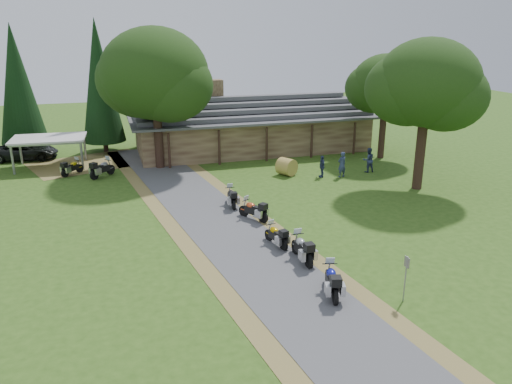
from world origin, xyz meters
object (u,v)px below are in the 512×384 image
object	(u,v)px
carport	(50,152)
motorcycle_carport_b	(102,168)
motorcycle_row_d	(253,209)
motorcycle_carport_a	(72,167)
motorcycle_row_e	(232,196)
hay_bale	(287,167)
motorcycle_row_a	(332,279)
motorcycle_row_c	(276,234)
motorcycle_row_b	(302,247)
lodge	(251,122)
car_dark_suv	(24,147)

from	to	relation	value
carport	motorcycle_carport_b	distance (m)	5.65
motorcycle_row_d	motorcycle_carport_a	world-z (taller)	motorcycle_row_d
motorcycle_row_e	hay_bale	bearing A→B (deg)	-42.18
motorcycle_row_a	motorcycle_carport_a	distance (m)	24.50
motorcycle_row_d	motorcycle_carport_b	xyz separation A→B (m)	(-8.19, 11.56, 0.06)
motorcycle_row_d	hay_bale	distance (m)	9.50
motorcycle_row_a	hay_bale	size ratio (longest dim) A/B	1.57
carport	motorcycle_row_a	size ratio (longest dim) A/B	2.74
motorcycle_row_a	carport	bearing A→B (deg)	41.86
motorcycle_row_a	hay_bale	world-z (taller)	motorcycle_row_a
carport	motorcycle_row_c	size ratio (longest dim) A/B	3.12
carport	motorcycle_row_c	world-z (taller)	carport
motorcycle_row_b	motorcycle_row_d	distance (m)	5.84
lodge	motorcycle_row_d	xyz separation A→B (m)	(-4.89, -16.99, -1.80)
car_dark_suv	motorcycle_carport_a	world-z (taller)	car_dark_suv
motorcycle_row_a	motorcycle_carport_b	world-z (taller)	motorcycle_carport_b
motorcycle_row_a	motorcycle_row_b	size ratio (longest dim) A/B	0.98
carport	motorcycle_row_b	distance (m)	24.95
motorcycle_row_b	motorcycle_row_c	size ratio (longest dim) A/B	1.16
carport	car_dark_suv	xyz separation A→B (m)	(-2.28, 3.11, -0.12)
car_dark_suv	hay_bale	distance (m)	22.10
lodge	motorcycle_row_d	distance (m)	17.77
car_dark_suv	motorcycle_carport_a	distance (m)	7.19
motorcycle_row_c	motorcycle_row_e	bearing A→B (deg)	-7.22
motorcycle_row_d	hay_bale	bearing A→B (deg)	-63.10
lodge	motorcycle_row_a	size ratio (longest dim) A/B	10.66
motorcycle_row_b	car_dark_suv	bearing A→B (deg)	30.42
motorcycle_carport_a	motorcycle_row_e	bearing A→B (deg)	-92.75
motorcycle_row_a	hay_bale	xyz separation A→B (m)	(4.34, 17.15, -0.05)
car_dark_suv	motorcycle_row_c	distance (m)	26.77
motorcycle_row_c	hay_bale	bearing A→B (deg)	-36.07
motorcycle_carport_b	motorcycle_row_b	bearing A→B (deg)	-107.01
carport	car_dark_suv	world-z (taller)	carport
motorcycle_row_c	motorcycle_row_d	distance (m)	3.79
motorcycle_carport_b	car_dark_suv	bearing A→B (deg)	86.26
motorcycle_row_e	carport	bearing A→B (deg)	44.76
carport	motorcycle_row_d	world-z (taller)	carport
car_dark_suv	motorcycle_row_e	world-z (taller)	car_dark_suv
car_dark_suv	motorcycle_row_a	size ratio (longest dim) A/B	2.80
motorcycle_row_c	hay_bale	world-z (taller)	hay_bale
motorcycle_row_c	hay_bale	xyz separation A→B (m)	(4.93, 11.85, 0.04)
carport	motorcycle_row_d	xyz separation A→B (m)	(12.03, -15.67, -0.54)
car_dark_suv	motorcycle_row_d	size ratio (longest dim) A/B	2.95
motorcycle_row_e	motorcycle_row_a	bearing A→B (deg)	-170.03
car_dark_suv	carport	bearing A→B (deg)	-138.32
carport	motorcycle_row_c	xyz separation A→B (m)	(12.11, -19.46, -0.59)
carport	motorcycle_carport_b	size ratio (longest dim) A/B	2.64
motorcycle_row_b	motorcycle_row_d	world-z (taller)	motorcycle_row_b
lodge	carport	size ratio (longest dim) A/B	3.89
carport	motorcycle_row_c	bearing A→B (deg)	-55.34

